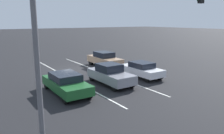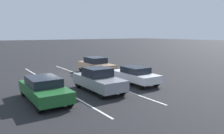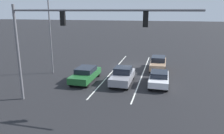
# 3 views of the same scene
# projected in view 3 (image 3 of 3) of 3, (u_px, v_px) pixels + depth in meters

# --- Properties ---
(ground_plane) EXTENTS (240.00, 240.00, 0.00)m
(ground_plane) POSITION_uv_depth(u_px,v_px,m) (131.00, 67.00, 27.01)
(ground_plane) COLOR black
(lane_stripe_left_divider) EXTENTS (0.12, 17.12, 0.01)m
(lane_stripe_left_divider) POSITION_uv_depth(u_px,v_px,m) (143.00, 73.00, 24.20)
(lane_stripe_left_divider) COLOR silver
(lane_stripe_left_divider) RESTS_ON ground_plane
(lane_stripe_center_divider) EXTENTS (0.12, 17.12, 0.01)m
(lane_stripe_center_divider) POSITION_uv_depth(u_px,v_px,m) (113.00, 71.00, 25.00)
(lane_stripe_center_divider) COLOR silver
(lane_stripe_center_divider) RESTS_ON ground_plane
(car_gray_midlane_front) EXTENTS (1.77, 4.32, 1.56)m
(car_gray_midlane_front) POSITION_uv_depth(u_px,v_px,m) (123.00, 76.00, 20.66)
(car_gray_midlane_front) COLOR gray
(car_gray_midlane_front) RESTS_ON ground_plane
(car_darkgreen_rightlane_front) EXTENTS (1.83, 4.58, 1.37)m
(car_darkgreen_rightlane_front) POSITION_uv_depth(u_px,v_px,m) (86.00, 74.00, 21.35)
(car_darkgreen_rightlane_front) COLOR #1E5928
(car_darkgreen_rightlane_front) RESTS_ON ground_plane
(car_white_leftlane_front) EXTENTS (1.71, 4.15, 1.33)m
(car_white_leftlane_front) POSITION_uv_depth(u_px,v_px,m) (159.00, 78.00, 20.15)
(car_white_leftlane_front) COLOR silver
(car_white_leftlane_front) RESTS_ON ground_plane
(car_tan_leftlane_second) EXTENTS (1.72, 4.61, 1.57)m
(car_tan_leftlane_second) POSITION_uv_depth(u_px,v_px,m) (158.00, 63.00, 25.35)
(car_tan_leftlane_second) COLOR tan
(car_tan_leftlane_second) RESTS_ON ground_plane
(traffic_signal_gantry) EXTENTS (12.83, 0.37, 7.19)m
(traffic_signal_gantry) POSITION_uv_depth(u_px,v_px,m) (65.00, 31.00, 14.92)
(traffic_signal_gantry) COLOR slate
(traffic_signal_gantry) RESTS_ON ground_plane
(street_lamp_right_shoulder) EXTENTS (1.72, 0.24, 8.20)m
(street_lamp_right_shoulder) POSITION_uv_depth(u_px,v_px,m) (52.00, 30.00, 23.03)
(street_lamp_right_shoulder) COLOR slate
(street_lamp_right_shoulder) RESTS_ON ground_plane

